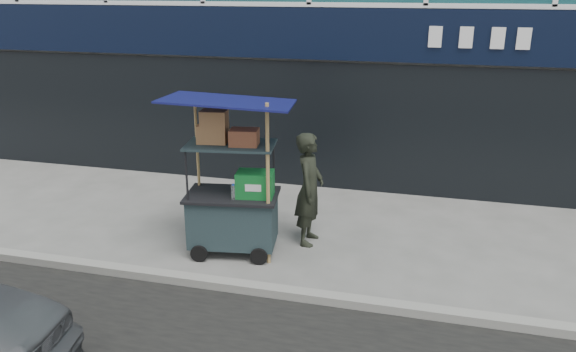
# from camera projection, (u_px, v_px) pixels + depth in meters

# --- Properties ---
(ground) EXTENTS (80.00, 80.00, 0.00)m
(ground) POSITION_uv_depth(u_px,v_px,m) (243.00, 283.00, 7.42)
(ground) COLOR #605F5B
(ground) RESTS_ON ground
(curb) EXTENTS (80.00, 0.18, 0.12)m
(curb) POSITION_uv_depth(u_px,v_px,m) (238.00, 286.00, 7.22)
(curb) COLOR gray
(curb) RESTS_ON ground
(vendor_cart) EXTENTS (1.90, 1.46, 2.35)m
(vendor_cart) POSITION_uv_depth(u_px,v_px,m) (234.00, 199.00, 8.03)
(vendor_cart) COLOR #1B292E
(vendor_cart) RESTS_ON ground
(vendor_man) EXTENTS (0.42, 0.63, 1.72)m
(vendor_man) POSITION_uv_depth(u_px,v_px,m) (309.00, 189.00, 8.34)
(vendor_man) COLOR black
(vendor_man) RESTS_ON ground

